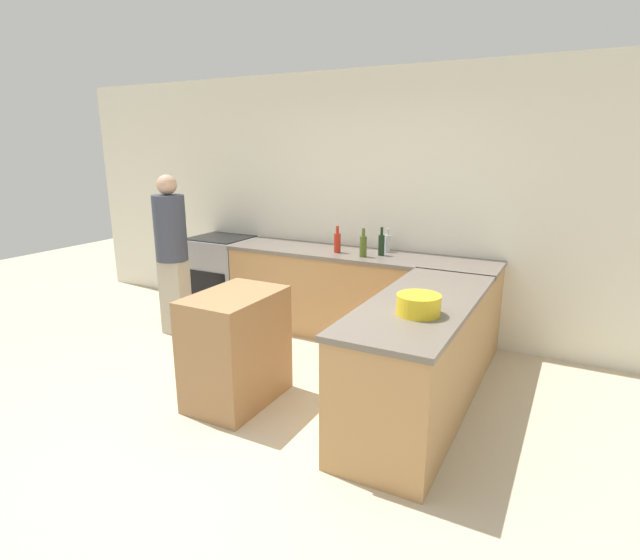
{
  "coord_description": "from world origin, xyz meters",
  "views": [
    {
      "loc": [
        1.99,
        -2.53,
        1.95
      ],
      "look_at": [
        0.24,
        0.76,
        0.94
      ],
      "focal_mm": 28.0,
      "sensor_mm": 36.0,
      "label": 1
    }
  ],
  "objects_px": {
    "island_table": "(236,348)",
    "vinegar_bottle_clear": "(387,243)",
    "person_by_range": "(172,250)",
    "mixing_bowl": "(419,305)",
    "range_oven": "(222,275)",
    "olive_oil_bottle": "(363,245)",
    "hot_sauce_bottle": "(337,242)",
    "wine_bottle_dark": "(381,244)"
  },
  "relations": [
    {
      "from": "island_table",
      "to": "wine_bottle_dark",
      "type": "xyz_separation_m",
      "value": [
        0.52,
        1.7,
        0.57
      ]
    },
    {
      "from": "range_oven",
      "to": "person_by_range",
      "type": "bearing_deg",
      "value": -86.97
    },
    {
      "from": "mixing_bowl",
      "to": "person_by_range",
      "type": "bearing_deg",
      "value": 165.44
    },
    {
      "from": "mixing_bowl",
      "to": "wine_bottle_dark",
      "type": "bearing_deg",
      "value": 118.85
    },
    {
      "from": "vinegar_bottle_clear",
      "to": "hot_sauce_bottle",
      "type": "distance_m",
      "value": 0.51
    },
    {
      "from": "mixing_bowl",
      "to": "vinegar_bottle_clear",
      "type": "height_order",
      "value": "vinegar_bottle_clear"
    },
    {
      "from": "vinegar_bottle_clear",
      "to": "hot_sauce_bottle",
      "type": "relative_size",
      "value": 0.89
    },
    {
      "from": "vinegar_bottle_clear",
      "to": "wine_bottle_dark",
      "type": "distance_m",
      "value": 0.19
    },
    {
      "from": "olive_oil_bottle",
      "to": "hot_sauce_bottle",
      "type": "relative_size",
      "value": 1.04
    },
    {
      "from": "mixing_bowl",
      "to": "hot_sauce_bottle",
      "type": "distance_m",
      "value": 1.98
    },
    {
      "from": "mixing_bowl",
      "to": "range_oven",
      "type": "bearing_deg",
      "value": 151.41
    },
    {
      "from": "range_oven",
      "to": "hot_sauce_bottle",
      "type": "xyz_separation_m",
      "value": [
        1.57,
        -0.08,
        0.55
      ]
    },
    {
      "from": "mixing_bowl",
      "to": "olive_oil_bottle",
      "type": "xyz_separation_m",
      "value": [
        -1.0,
        1.43,
        0.05
      ]
    },
    {
      "from": "island_table",
      "to": "wine_bottle_dark",
      "type": "height_order",
      "value": "wine_bottle_dark"
    },
    {
      "from": "mixing_bowl",
      "to": "person_by_range",
      "type": "distance_m",
      "value": 2.93
    },
    {
      "from": "island_table",
      "to": "mixing_bowl",
      "type": "relative_size",
      "value": 3.08
    },
    {
      "from": "island_table",
      "to": "vinegar_bottle_clear",
      "type": "bearing_deg",
      "value": 74.91
    },
    {
      "from": "range_oven",
      "to": "mixing_bowl",
      "type": "bearing_deg",
      "value": -28.59
    },
    {
      "from": "mixing_bowl",
      "to": "island_table",
      "type": "bearing_deg",
      "value": -174.51
    },
    {
      "from": "island_table",
      "to": "olive_oil_bottle",
      "type": "distance_m",
      "value": 1.71
    },
    {
      "from": "range_oven",
      "to": "person_by_range",
      "type": "relative_size",
      "value": 0.54
    },
    {
      "from": "vinegar_bottle_clear",
      "to": "hot_sauce_bottle",
      "type": "bearing_deg",
      "value": -148.39
    },
    {
      "from": "olive_oil_bottle",
      "to": "wine_bottle_dark",
      "type": "xyz_separation_m",
      "value": [
        0.13,
        0.14,
        -0.0
      ]
    },
    {
      "from": "range_oven",
      "to": "wine_bottle_dark",
      "type": "xyz_separation_m",
      "value": [
        2.02,
        -0.0,
        0.56
      ]
    },
    {
      "from": "island_table",
      "to": "person_by_range",
      "type": "distance_m",
      "value": 1.76
    },
    {
      "from": "mixing_bowl",
      "to": "olive_oil_bottle",
      "type": "relative_size",
      "value": 1.01
    },
    {
      "from": "hot_sauce_bottle",
      "to": "person_by_range",
      "type": "bearing_deg",
      "value": -153.82
    },
    {
      "from": "hot_sauce_bottle",
      "to": "person_by_range",
      "type": "height_order",
      "value": "person_by_range"
    },
    {
      "from": "wine_bottle_dark",
      "to": "range_oven",
      "type": "bearing_deg",
      "value": 179.98
    },
    {
      "from": "mixing_bowl",
      "to": "wine_bottle_dark",
      "type": "xyz_separation_m",
      "value": [
        -0.86,
        1.57,
        0.05
      ]
    },
    {
      "from": "range_oven",
      "to": "olive_oil_bottle",
      "type": "distance_m",
      "value": 1.97
    },
    {
      "from": "wine_bottle_dark",
      "to": "hot_sauce_bottle",
      "type": "xyz_separation_m",
      "value": [
        -0.44,
        -0.08,
        -0.0
      ]
    },
    {
      "from": "wine_bottle_dark",
      "to": "hot_sauce_bottle",
      "type": "height_order",
      "value": "wine_bottle_dark"
    },
    {
      "from": "wine_bottle_dark",
      "to": "person_by_range",
      "type": "bearing_deg",
      "value": -157.12
    },
    {
      "from": "mixing_bowl",
      "to": "olive_oil_bottle",
      "type": "bearing_deg",
      "value": 124.96
    },
    {
      "from": "island_table",
      "to": "range_oven",
      "type": "bearing_deg",
      "value": 131.38
    },
    {
      "from": "vinegar_bottle_clear",
      "to": "hot_sauce_bottle",
      "type": "height_order",
      "value": "hot_sauce_bottle"
    },
    {
      "from": "olive_oil_bottle",
      "to": "mixing_bowl",
      "type": "bearing_deg",
      "value": -55.04
    },
    {
      "from": "olive_oil_bottle",
      "to": "vinegar_bottle_clear",
      "type": "relative_size",
      "value": 1.17
    },
    {
      "from": "person_by_range",
      "to": "vinegar_bottle_clear",
      "type": "bearing_deg",
      "value": 27.44
    },
    {
      "from": "range_oven",
      "to": "olive_oil_bottle",
      "type": "relative_size",
      "value": 3.23
    },
    {
      "from": "island_table",
      "to": "olive_oil_bottle",
      "type": "relative_size",
      "value": 3.11
    }
  ]
}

